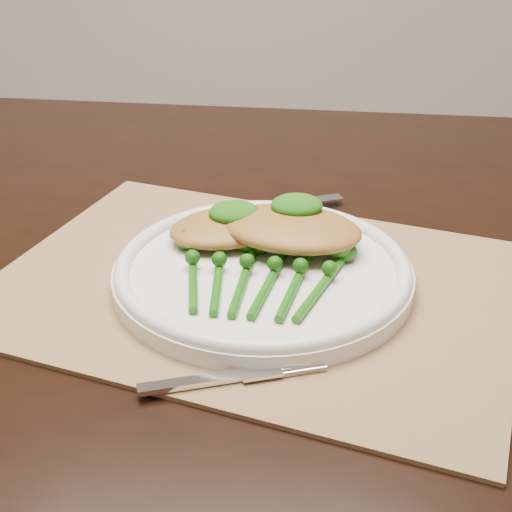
{
  "coord_description": "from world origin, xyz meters",
  "views": [
    {
      "loc": [
        0.19,
        -0.9,
        1.11
      ],
      "look_at": [
        0.18,
        -0.29,
        0.78
      ],
      "focal_mm": 50.0,
      "sensor_mm": 36.0,
      "label": 1
    }
  ],
  "objects_px": {
    "dinner_plate": "(263,270)",
    "chicken_fillet_left": "(229,227)",
    "placemat": "(254,285)",
    "broccolini_bundle": "(257,280)",
    "dining_table": "(196,456)"
  },
  "relations": [
    {
      "from": "dinner_plate",
      "to": "chicken_fillet_left",
      "type": "height_order",
      "value": "chicken_fillet_left"
    },
    {
      "from": "dinner_plate",
      "to": "placemat",
      "type": "bearing_deg",
      "value": -166.84
    },
    {
      "from": "chicken_fillet_left",
      "to": "broccolini_bundle",
      "type": "xyz_separation_m",
      "value": [
        0.03,
        -0.09,
        -0.01
      ]
    },
    {
      "from": "chicken_fillet_left",
      "to": "broccolini_bundle",
      "type": "relative_size",
      "value": 0.7
    },
    {
      "from": "placemat",
      "to": "dinner_plate",
      "type": "relative_size",
      "value": 1.71
    },
    {
      "from": "placemat",
      "to": "chicken_fillet_left",
      "type": "xyz_separation_m",
      "value": [
        -0.03,
        0.06,
        0.03
      ]
    },
    {
      "from": "dinner_plate",
      "to": "broccolini_bundle",
      "type": "height_order",
      "value": "broccolini_bundle"
    },
    {
      "from": "broccolini_bundle",
      "to": "dining_table",
      "type": "bearing_deg",
      "value": 124.31
    },
    {
      "from": "dining_table",
      "to": "broccolini_bundle",
      "type": "bearing_deg",
      "value": -57.51
    },
    {
      "from": "dinner_plate",
      "to": "broccolini_bundle",
      "type": "bearing_deg",
      "value": -99.74
    },
    {
      "from": "dining_table",
      "to": "chicken_fillet_left",
      "type": "xyz_separation_m",
      "value": [
        0.06,
        -0.09,
        0.41
      ]
    },
    {
      "from": "placemat",
      "to": "dinner_plate",
      "type": "distance_m",
      "value": 0.02
    },
    {
      "from": "dining_table",
      "to": "broccolini_bundle",
      "type": "relative_size",
      "value": 9.37
    },
    {
      "from": "chicken_fillet_left",
      "to": "broccolini_bundle",
      "type": "distance_m",
      "value": 0.1
    },
    {
      "from": "dining_table",
      "to": "placemat",
      "type": "distance_m",
      "value": 0.41
    }
  ]
}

